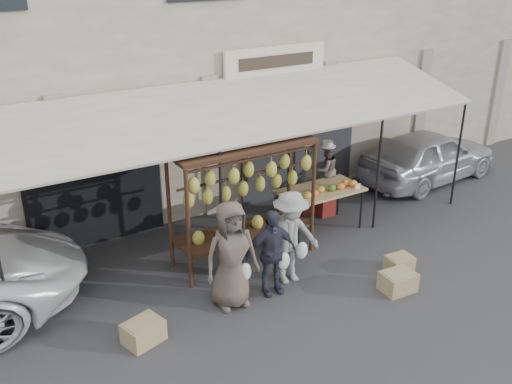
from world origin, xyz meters
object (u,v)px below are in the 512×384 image
Objects in this scene: banana_rack at (244,182)px; crate_near_b at (399,263)px; vendor_left at (307,170)px; crate_far at (143,332)px; sedan at (429,155)px; produce_table at (322,191)px; vendor_right at (326,170)px; customer_mid at (271,252)px; customer_left at (231,255)px; customer_right at (290,238)px; crate_near_a at (398,282)px.

crate_near_b is at bearing -38.76° from banana_rack.
crate_far is (-4.58, -2.36, -0.84)m from vendor_left.
sedan is at bearing 16.10° from crate_far.
produce_table is 2.12m from crate_near_b.
vendor_right reaches higher than customer_mid.
customer_mid is 0.40× the size of sedan.
crate_near_b is (0.28, -1.97, -0.74)m from produce_table.
banana_rack is 1.44× the size of customer_left.
banana_rack is at bearing -173.56° from produce_table.
customer_mid reaches higher than sedan.
sedan reaches higher than crate_near_b.
crate_far is (-2.76, -0.29, -0.67)m from customer_right.
customer_right is at bearing 24.08° from customer_mid.
vendor_left is 0.80× the size of customer_mid.
vendor_left is (2.12, 1.05, -0.55)m from banana_rack.
customer_left reaches higher than customer_right.
crate_near_a is 0.15× the size of sedan.
crate_near_a is at bearing -22.00° from customer_mid.
crate_near_b is at bearing -6.65° from customer_mid.
crate_far is at bearing 22.82° from vendor_right.
sedan reaches higher than produce_table.
crate_far reaches higher than crate_near_b.
crate_near_a is at bearing 65.57° from vendor_left.
vendor_right is (0.53, 0.58, 0.16)m from produce_table.
banana_rack is at bearing 111.94° from customer_right.
crate_near_b is (2.34, -0.60, -0.61)m from customer_mid.
customer_mid is (-2.59, -1.94, -0.28)m from vendor_right.
produce_table is at bearing 30.94° from customer_left.
produce_table is 4.67m from crate_far.
banana_rack is 2.44m from vendor_left.
customer_right is 0.44× the size of sedan.
banana_rack reaches higher than vendor_left.
crate_near_b is (-0.25, -2.54, -0.90)m from vendor_right.
customer_left is 1.75m from crate_far.
vendor_left is 2.94m from crate_near_b.
crate_near_b is at bearing -81.75° from produce_table.
customer_left is at bearing -154.27° from produce_table.
vendor_right is 0.73× the size of customer_mid.
crate_far is at bearing 167.74° from crate_near_a.
banana_rack is 5.94m from sedan.
vendor_right is 1.98× the size of crate_near_a.
crate_near_a is (-0.19, -2.43, -0.71)m from produce_table.
crate_far is at bearing -151.95° from banana_rack.
vendor_right is 0.61× the size of customer_left.
banana_rack reaches higher than produce_table.
crate_near_a is 5.25m from sedan.
customer_right is at bearing 39.94° from vendor_right.
crate_near_b is (1.88, -0.74, -0.69)m from customer_right.
banana_rack is 3.14m from crate_near_b.
produce_table is at bearing 42.95° from customer_right.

